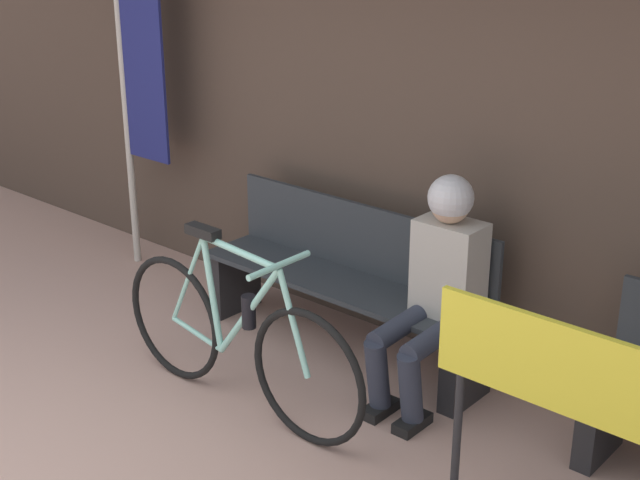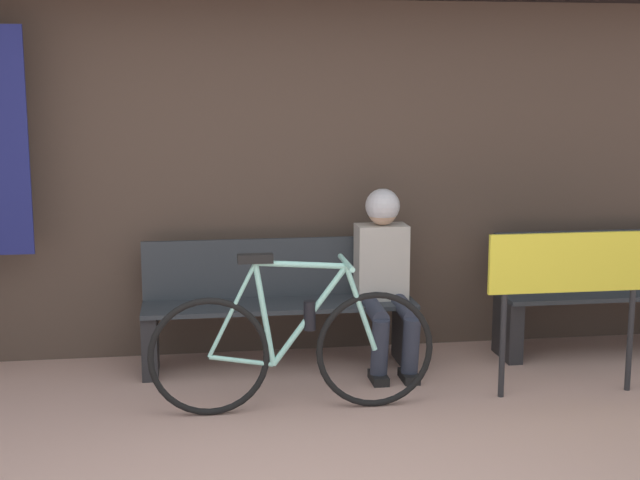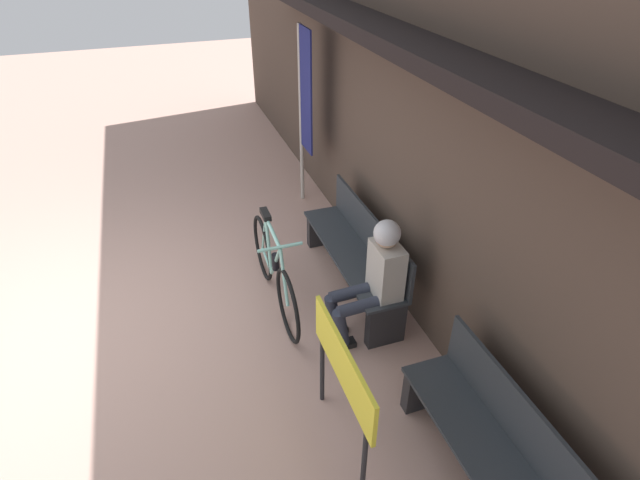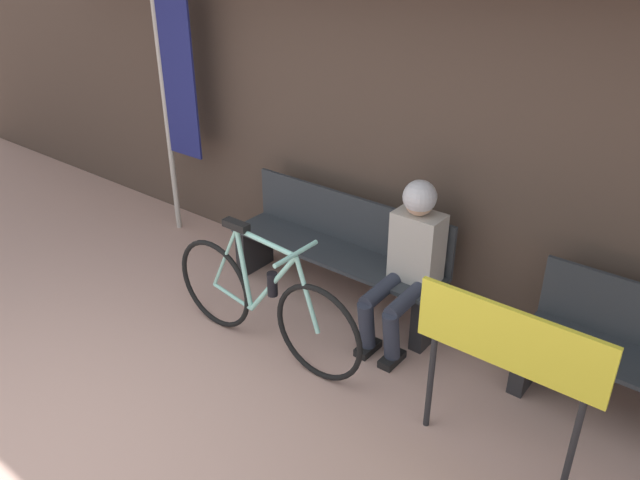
{
  "view_description": "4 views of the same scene",
  "coord_description": "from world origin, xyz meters",
  "px_view_note": "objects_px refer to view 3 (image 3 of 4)",
  "views": [
    {
      "loc": [
        3.13,
        -0.95,
        2.44
      ],
      "look_at": [
        0.39,
        2.19,
        0.85
      ],
      "focal_mm": 50.0,
      "sensor_mm": 36.0,
      "label": 1
    },
    {
      "loc": [
        -0.37,
        -3.12,
        1.89
      ],
      "look_at": [
        0.4,
        2.12,
        0.95
      ],
      "focal_mm": 50.0,
      "sensor_mm": 36.0,
      "label": 2
    },
    {
      "loc": [
        3.97,
        0.95,
        3.31
      ],
      "look_at": [
        0.11,
        2.28,
        0.59
      ],
      "focal_mm": 28.0,
      "sensor_mm": 36.0,
      "label": 3
    },
    {
      "loc": [
        2.72,
        -0.79,
        2.73
      ],
      "look_at": [
        0.4,
        2.16,
        0.78
      ],
      "focal_mm": 35.0,
      "sensor_mm": 36.0,
      "label": 4
    }
  ],
  "objects_px": {
    "bicycle": "(274,271)",
    "park_bench_far": "(503,463)",
    "banner_pole": "(304,101)",
    "park_bench_near": "(356,253)",
    "signboard": "(343,371)",
    "person_seated": "(375,273)"
  },
  "relations": [
    {
      "from": "bicycle",
      "to": "park_bench_far",
      "type": "xyz_separation_m",
      "value": [
        2.42,
        0.85,
        0.02
      ]
    },
    {
      "from": "bicycle",
      "to": "banner_pole",
      "type": "xyz_separation_m",
      "value": [
        -1.83,
        0.91,
        1.0
      ]
    },
    {
      "from": "park_bench_near",
      "to": "bicycle",
      "type": "xyz_separation_m",
      "value": [
        -0.0,
        -0.85,
        -0.02
      ]
    },
    {
      "from": "bicycle",
      "to": "signboard",
      "type": "relative_size",
      "value": 1.62
    },
    {
      "from": "person_seated",
      "to": "bicycle",
      "type": "bearing_deg",
      "value": -133.47
    },
    {
      "from": "park_bench_far",
      "to": "banner_pole",
      "type": "height_order",
      "value": "banner_pole"
    },
    {
      "from": "person_seated",
      "to": "banner_pole",
      "type": "relative_size",
      "value": 0.53
    },
    {
      "from": "park_bench_far",
      "to": "signboard",
      "type": "bearing_deg",
      "value": -132.33
    },
    {
      "from": "banner_pole",
      "to": "person_seated",
      "type": "bearing_deg",
      "value": -3.89
    },
    {
      "from": "park_bench_near",
      "to": "banner_pole",
      "type": "height_order",
      "value": "banner_pole"
    },
    {
      "from": "park_bench_near",
      "to": "person_seated",
      "type": "distance_m",
      "value": 0.76
    },
    {
      "from": "bicycle",
      "to": "person_seated",
      "type": "distance_m",
      "value": 1.05
    },
    {
      "from": "bicycle",
      "to": "park_bench_far",
      "type": "relative_size",
      "value": 0.94
    },
    {
      "from": "park_bench_near",
      "to": "banner_pole",
      "type": "distance_m",
      "value": 2.09
    },
    {
      "from": "person_seated",
      "to": "banner_pole",
      "type": "distance_m",
      "value": 2.63
    },
    {
      "from": "park_bench_near",
      "to": "signboard",
      "type": "relative_size",
      "value": 1.76
    },
    {
      "from": "bicycle",
      "to": "banner_pole",
      "type": "relative_size",
      "value": 0.74
    },
    {
      "from": "bicycle",
      "to": "banner_pole",
      "type": "bearing_deg",
      "value": 153.72
    },
    {
      "from": "person_seated",
      "to": "signboard",
      "type": "relative_size",
      "value": 1.17
    },
    {
      "from": "bicycle",
      "to": "park_bench_near",
      "type": "bearing_deg",
      "value": 89.73
    },
    {
      "from": "signboard",
      "to": "person_seated",
      "type": "bearing_deg",
      "value": 145.3
    },
    {
      "from": "park_bench_near",
      "to": "bicycle",
      "type": "distance_m",
      "value": 0.85
    }
  ]
}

